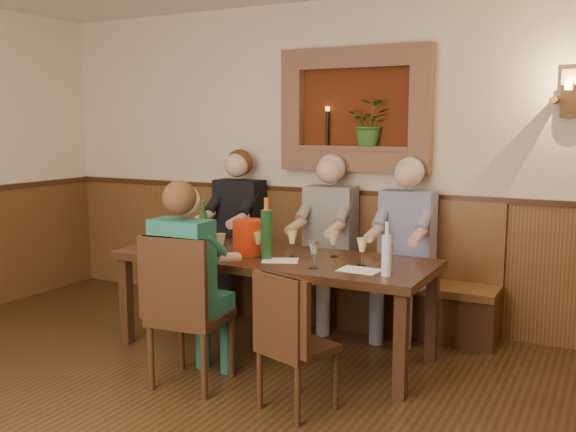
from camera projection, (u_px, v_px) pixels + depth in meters
name	position (u px, v px, depth m)	size (l,w,h in m)	color
room_shell	(83.00, 90.00, 3.02)	(6.04, 6.04, 2.82)	#C2B192
wainscoting	(95.00, 354.00, 3.21)	(6.02, 6.02, 1.15)	#513217
wall_niche	(359.00, 115.00, 5.51)	(1.36, 0.30, 1.06)	#511E0B
wall_sconce	(569.00, 95.00, 4.71)	(0.25, 0.20, 0.35)	#513217
dining_table	(273.00, 265.00, 4.82)	(2.40, 0.90, 0.75)	black
bench	(324.00, 283.00, 5.69)	(3.00, 0.45, 1.11)	#381E0F
chair_near_left	(190.00, 341.00, 4.25)	(0.51, 0.51, 1.03)	black
chair_near_right	(296.00, 370.00, 3.88)	(0.49, 0.49, 0.87)	black
person_bench_left	(234.00, 244.00, 5.96)	(0.45, 0.55, 1.50)	black
person_bench_mid	(326.00, 254.00, 5.53)	(0.44, 0.54, 1.47)	#585451
person_bench_right	(403.00, 263.00, 5.22)	(0.44, 0.53, 1.46)	navy
person_chair_front	(191.00, 301.00, 4.24)	(0.40, 0.49, 1.38)	#184A54
spittoon_bucket	(248.00, 237.00, 4.83)	(0.23, 0.23, 0.26)	red
wine_bottle_green_a	(266.00, 233.00, 4.67)	(0.11, 0.11, 0.45)	#19471E
wine_bottle_green_b	(203.00, 228.00, 5.16)	(0.07, 0.07, 0.37)	#19471E
water_bottle	(387.00, 254.00, 4.15)	(0.08, 0.08, 0.36)	silver
tasting_sheet_a	(185.00, 249.00, 5.04)	(0.31, 0.22, 0.00)	white
tasting_sheet_b	(280.00, 260.00, 4.63)	(0.26, 0.18, 0.00)	white
tasting_sheet_c	(359.00, 270.00, 4.32)	(0.27, 0.19, 0.00)	white
tasting_sheet_d	(217.00, 258.00, 4.71)	(0.31, 0.22, 0.00)	white
wine_glass_0	(161.00, 236.00, 5.09)	(0.08, 0.08, 0.19)	#D0C77C
wine_glass_1	(196.00, 233.00, 5.24)	(0.08, 0.08, 0.19)	white
wine_glass_2	(208.00, 241.00, 4.88)	(0.08, 0.08, 0.19)	#D0C77C
wine_glass_3	(242.00, 236.00, 5.09)	(0.08, 0.08, 0.19)	white
wine_glass_4	(258.00, 244.00, 4.74)	(0.08, 0.08, 0.19)	#D0C77C
wine_glass_5	(292.00, 243.00, 4.77)	(0.08, 0.08, 0.19)	#D0C77C
wine_glass_6	(314.00, 254.00, 4.37)	(0.08, 0.08, 0.19)	white
wine_glass_7	(362.00, 252.00, 4.47)	(0.08, 0.08, 0.19)	#D0C77C
wine_glass_8	(388.00, 259.00, 4.24)	(0.08, 0.08, 0.19)	white
wine_glass_9	(221.00, 247.00, 4.64)	(0.08, 0.08, 0.19)	#D0C77C
wine_glass_10	(333.00, 244.00, 4.74)	(0.08, 0.08, 0.19)	#D0C77C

